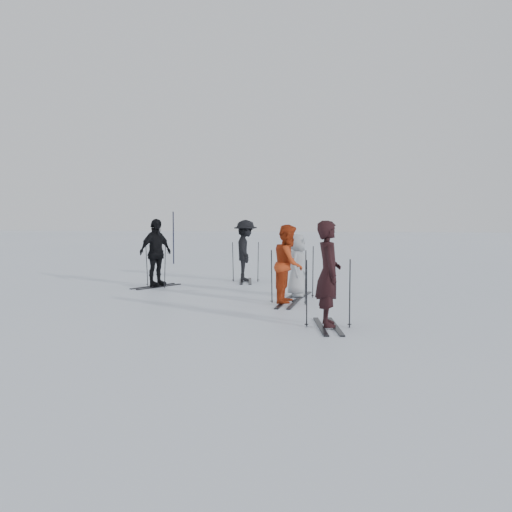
% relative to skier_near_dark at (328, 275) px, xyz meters
% --- Properties ---
extents(ground, '(120.00, 120.00, 0.00)m').
position_rel_skier_near_dark_xyz_m(ground, '(-1.90, 2.73, -0.94)').
color(ground, silver).
rests_on(ground, ground).
extents(skier_near_dark, '(0.55, 0.75, 1.88)m').
position_rel_skier_near_dark_xyz_m(skier_near_dark, '(0.00, 0.00, 0.00)').
color(skier_near_dark, black).
rests_on(skier_near_dark, ground).
extents(skier_red, '(0.72, 0.90, 1.77)m').
position_rel_skier_near_dark_xyz_m(skier_red, '(-0.98, 2.61, -0.06)').
color(skier_red, '#AF3613').
rests_on(skier_red, ground).
extents(skier_grey, '(0.59, 0.81, 1.52)m').
position_rel_skier_near_dark_xyz_m(skier_grey, '(-0.88, 3.76, -0.18)').
color(skier_grey, '#9DA2A6').
rests_on(skier_grey, ground).
extents(skier_uphill_left, '(0.93, 1.19, 1.89)m').
position_rel_skier_near_dark_xyz_m(skier_uphill_left, '(-4.97, 5.11, 0.00)').
color(skier_uphill_left, black).
rests_on(skier_uphill_left, ground).
extents(skier_uphill_far, '(0.88, 1.29, 1.85)m').
position_rel_skier_near_dark_xyz_m(skier_uphill_far, '(-2.71, 6.79, -0.02)').
color(skier_uphill_far, black).
rests_on(skier_uphill_far, ground).
extents(skis_near_dark, '(1.85, 1.18, 1.26)m').
position_rel_skier_near_dark_xyz_m(skis_near_dark, '(0.00, 0.00, -0.31)').
color(skis_near_dark, black).
rests_on(skis_near_dark, ground).
extents(skis_red, '(1.79, 1.02, 1.27)m').
position_rel_skier_near_dark_xyz_m(skis_red, '(-0.98, 2.61, -0.31)').
color(skis_red, black).
rests_on(skis_red, ground).
extents(skis_grey, '(1.90, 1.20, 1.30)m').
position_rel_skier_near_dark_xyz_m(skis_grey, '(-0.88, 3.76, -0.29)').
color(skis_grey, black).
rests_on(skis_grey, ground).
extents(skis_uphill_left, '(1.89, 1.57, 1.22)m').
position_rel_skier_near_dark_xyz_m(skis_uphill_left, '(-4.97, 5.11, -0.33)').
color(skis_uphill_left, black).
rests_on(skis_uphill_left, ground).
extents(skis_uphill_far, '(1.84, 1.19, 1.25)m').
position_rel_skier_near_dark_xyz_m(skis_uphill_far, '(-2.71, 6.79, -0.32)').
color(skis_uphill_far, black).
rests_on(skis_uphill_far, ground).
extents(piste_marker, '(0.06, 0.06, 2.17)m').
position_rel_skier_near_dark_xyz_m(piste_marker, '(-6.81, 12.68, 0.15)').
color(piste_marker, black).
rests_on(piste_marker, ground).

